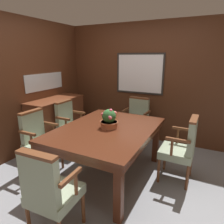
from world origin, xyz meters
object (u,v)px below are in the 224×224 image
(chair_left_near, at_px, (39,139))
(chair_head_far, at_px, (137,119))
(sideboard_cabinet, at_px, (57,121))
(dining_table, at_px, (107,134))
(chair_left_far, at_px, (70,124))
(potted_plant, at_px, (109,119))
(chair_right_far, at_px, (182,146))
(chair_head_near, at_px, (50,189))

(chair_left_near, bearing_deg, chair_head_far, -32.74)
(chair_head_far, bearing_deg, sideboard_cabinet, -152.78)
(dining_table, distance_m, chair_left_far, 1.11)
(dining_table, bearing_deg, sideboard_cabinet, 158.92)
(potted_plant, bearing_deg, chair_left_near, -159.92)
(dining_table, xyz_separation_m, sideboard_cabinet, (-1.49, 0.57, -0.20))
(dining_table, xyz_separation_m, chair_right_far, (1.01, 0.36, -0.14))
(sideboard_cabinet, bearing_deg, chair_right_far, -4.89)
(potted_plant, bearing_deg, chair_head_far, 91.10)
(chair_right_far, relative_size, sideboard_cabinet, 0.80)
(chair_right_far, height_order, chair_head_near, same)
(chair_left_far, distance_m, sideboard_cabinet, 0.49)
(chair_left_near, xyz_separation_m, potted_plant, (1.03, 0.38, 0.36))
(chair_head_far, bearing_deg, chair_left_near, -119.26)
(chair_right_far, bearing_deg, chair_head_near, -32.03)
(chair_left_far, bearing_deg, dining_table, -111.73)
(dining_table, distance_m, chair_left_near, 1.08)
(potted_plant, bearing_deg, chair_head_near, -90.06)
(chair_left_far, xyz_separation_m, potted_plant, (1.05, -0.39, 0.36))
(potted_plant, bearing_deg, dining_table, -146.88)
(chair_left_far, height_order, chair_head_near, same)
(sideboard_cabinet, bearing_deg, chair_left_near, -63.05)
(chair_head_near, height_order, potted_plant, potted_plant)
(chair_head_near, bearing_deg, potted_plant, -92.74)
(chair_head_far, height_order, sideboard_cabinet, chair_head_far)
(chair_left_near, relative_size, chair_head_far, 1.00)
(chair_left_near, xyz_separation_m, sideboard_cabinet, (-0.48, 0.94, -0.07))
(dining_table, bearing_deg, potted_plant, 33.12)
(potted_plant, bearing_deg, chair_right_far, 19.22)
(chair_right_far, height_order, potted_plant, potted_plant)
(chair_left_far, height_order, potted_plant, potted_plant)
(chair_left_far, relative_size, chair_head_near, 1.00)
(dining_table, distance_m, potted_plant, 0.22)
(chair_right_far, relative_size, potted_plant, 3.38)
(chair_left_near, relative_size, chair_left_far, 1.00)
(chair_head_near, bearing_deg, chair_head_far, -92.16)
(chair_left_far, xyz_separation_m, chair_head_near, (1.05, -1.62, 0.00))
(sideboard_cabinet, bearing_deg, chair_head_near, -49.77)
(chair_left_far, relative_size, potted_plant, 3.38)
(dining_table, height_order, potted_plant, potted_plant)
(dining_table, xyz_separation_m, potted_plant, (0.02, 0.01, 0.22))
(potted_plant, bearing_deg, chair_left_far, 159.47)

